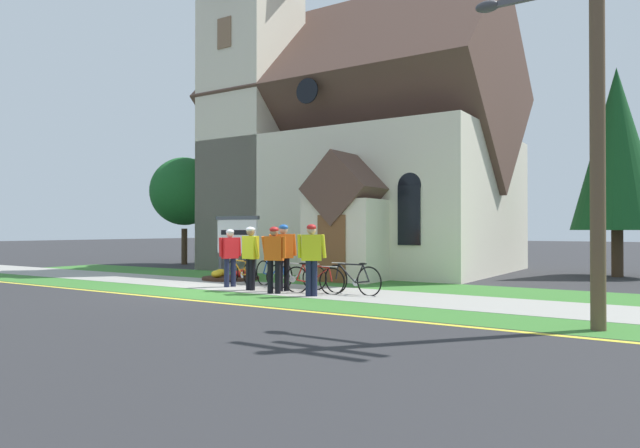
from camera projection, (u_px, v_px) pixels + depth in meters
ground at (287, 281)px, 18.24m from camera, size 140.00×140.00×0.00m
sidewalk_slab at (230, 285)px, 16.66m from camera, size 32.00×2.59×0.01m
grass_verge at (175, 292)px, 14.88m from camera, size 32.00×1.66×0.01m
church_lawn at (284, 279)px, 18.89m from camera, size 24.00×2.74×0.01m
curb_paint_stripe at (145, 296)px, 14.06m from camera, size 28.00×0.16×0.01m
church_building at (348, 149)px, 23.50m from camera, size 11.67×10.12×13.55m
church_sign at (237, 238)px, 18.83m from camera, size 1.74×0.23×2.09m
flower_bed at (231, 277)px, 18.55m from camera, size 1.86×1.86×0.34m
bicycle_orange at (273, 273)px, 16.34m from camera, size 1.70×0.53×0.82m
bicycle_red at (352, 279)px, 14.37m from camera, size 1.80×0.28×0.83m
bicycle_blue at (314, 279)px, 14.52m from camera, size 1.69×0.29×0.81m
bicycle_green at (296, 276)px, 15.52m from camera, size 1.72×0.51×0.80m
bicycle_black at (241, 272)px, 17.07m from camera, size 1.63×0.56×0.77m
cyclist_in_blue_jersey at (274, 254)px, 14.52m from camera, size 0.67×0.32×1.72m
cyclist_in_green_jersey at (251, 253)px, 15.30m from camera, size 0.65×0.36×1.72m
cyclist_in_red_jersey at (230, 253)px, 16.18m from camera, size 0.34×0.62×1.66m
cyclist_in_yellow_jersey at (311, 253)px, 13.93m from camera, size 0.63×0.44×1.78m
cyclist_in_orange_jersey at (283, 251)px, 15.06m from camera, size 0.46×0.68×1.78m
utility_pole at (590, 57)px, 9.35m from camera, size 3.12×0.28×8.10m
roadside_conifer at (617, 149)px, 19.70m from camera, size 3.04×3.04×7.30m
yard_deciduous_tree at (184, 192)px, 26.72m from camera, size 3.21×3.21×5.04m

